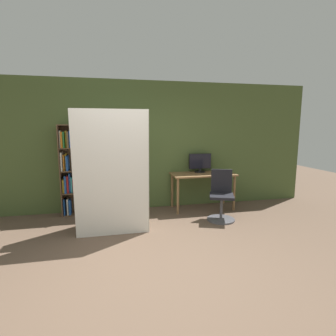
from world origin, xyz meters
TOP-DOWN VIEW (x-y plane):
  - ground_plane at (0.00, 0.00)m, footprint 16.00×16.00m
  - wall_back at (0.00, 2.65)m, footprint 8.00×0.06m
  - desk at (1.46, 2.30)m, footprint 1.35×0.63m
  - monitor at (1.45, 2.48)m, footprint 0.50×0.24m
  - office_chair at (1.57, 1.58)m, footprint 0.57×0.57m
  - bookshelf at (-1.14, 2.50)m, footprint 0.72×0.31m
  - mattress_near at (-0.43, 1.31)m, footprint 1.17×0.35m
  - mattress_far at (-0.43, 1.67)m, footprint 1.17×0.33m

SIDE VIEW (x-z plane):
  - ground_plane at x=0.00m, z-range 0.00..0.00m
  - office_chair at x=1.57m, z-range -0.09..0.86m
  - desk at x=1.46m, z-range 0.28..1.05m
  - bookshelf at x=-1.14m, z-range 0.01..1.80m
  - monitor at x=1.45m, z-range 0.77..1.18m
  - mattress_far at x=-0.43m, z-range 0.00..2.03m
  - mattress_near at x=-0.43m, z-range 0.00..2.03m
  - wall_back at x=0.00m, z-range 0.00..2.70m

